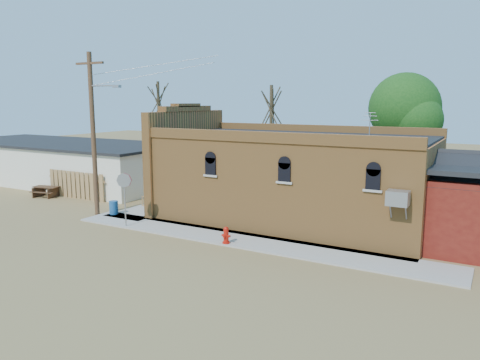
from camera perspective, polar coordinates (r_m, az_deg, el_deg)
The scene contains 14 objects.
ground at distance 21.79m, azimuth -4.13°, elevation -7.49°, with size 120.00×120.00×0.00m, color olive.
sidewalk_south at distance 21.77m, azimuth 0.51°, elevation -7.37°, with size 19.00×2.20×0.08m, color #9E9991.
sidewalk_west at distance 30.06m, azimuth -7.84°, elevation -2.67°, with size 2.60×10.00×0.08m, color #9E9991.
brick_bar at distance 25.21m, azimuth 5.86°, elevation 0.31°, with size 16.40×7.97×6.30m.
storage_building at distance 39.98m, azimuth -20.78°, elevation 2.11°, with size 20.40×8.40×3.17m.
wood_fence at distance 32.71m, azimuth -19.35°, elevation -0.59°, with size 5.20×0.10×1.80m, color olive, non-canonical shape.
utility_pole at distance 27.09m, azimuth -17.40°, elevation 5.75°, with size 3.12×0.26×9.00m.
tree_bare_near at distance 33.64m, azimuth 3.83°, elevation 8.88°, with size 2.80×2.80×7.65m.
tree_bare_far at distance 40.42m, azimuth -9.92°, elevation 9.45°, with size 2.80×2.80×8.16m.
tree_leafy at distance 31.32m, azimuth 19.41°, elevation 8.24°, with size 4.40×4.40×8.15m.
fire_hydrant at distance 21.11m, azimuth -1.72°, elevation -6.74°, with size 0.42×0.39×0.77m.
stop_sign at distance 24.28m, azimuth -13.92°, elevation -0.65°, with size 0.66×0.44×2.74m.
trash_barrel at distance 27.36m, azimuth -15.14°, elevation -3.26°, with size 0.49×0.49×0.75m, color navy.
picnic_table at distance 34.10m, azimuth -22.53°, elevation -1.13°, with size 1.95×1.64×0.71m.
Camera 1 is at (11.56, -17.32, 6.42)m, focal length 35.00 mm.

